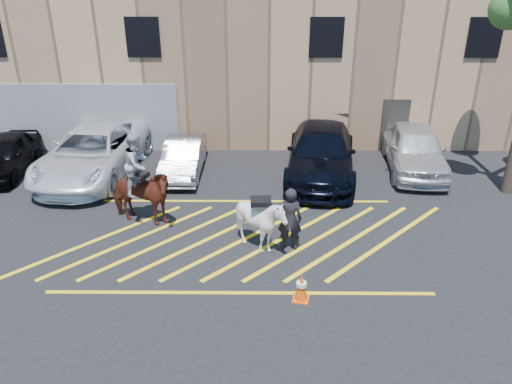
{
  "coord_description": "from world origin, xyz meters",
  "views": [
    {
      "loc": [
        0.46,
        -12.7,
        7.47
      ],
      "look_at": [
        0.37,
        0.2,
        1.3
      ],
      "focal_mm": 35.0,
      "sensor_mm": 36.0,
      "label": 1
    }
  ],
  "objects_px": {
    "mounted_bay": "(140,189)",
    "saddled_white": "(261,223)",
    "car_black_suv": "(5,155)",
    "car_blue_suv": "(321,152)",
    "traffic_cone": "(301,287)",
    "handler": "(290,219)",
    "car_white_pickup": "(93,152)",
    "car_silver_sedan": "(183,157)",
    "car_white_suv": "(415,148)"
  },
  "relations": [
    {
      "from": "car_white_pickup",
      "to": "traffic_cone",
      "type": "bearing_deg",
      "value": -41.08
    },
    {
      "from": "car_black_suv",
      "to": "handler",
      "type": "bearing_deg",
      "value": -30.67
    },
    {
      "from": "car_black_suv",
      "to": "car_silver_sedan",
      "type": "xyz_separation_m",
      "value": [
        6.66,
        -0.04,
        -0.07
      ]
    },
    {
      "from": "car_white_pickup",
      "to": "car_silver_sedan",
      "type": "relative_size",
      "value": 1.61
    },
    {
      "from": "saddled_white",
      "to": "traffic_cone",
      "type": "xyz_separation_m",
      "value": [
        0.96,
        -2.26,
        -0.48
      ]
    },
    {
      "from": "car_white_suv",
      "to": "mounted_bay",
      "type": "xyz_separation_m",
      "value": [
        -9.43,
        -4.31,
        0.32
      ]
    },
    {
      "from": "car_silver_sedan",
      "to": "car_white_pickup",
      "type": "bearing_deg",
      "value": -177.55
    },
    {
      "from": "car_blue_suv",
      "to": "traffic_cone",
      "type": "distance_m",
      "value": 7.66
    },
    {
      "from": "car_blue_suv",
      "to": "mounted_bay",
      "type": "bearing_deg",
      "value": -139.37
    },
    {
      "from": "mounted_bay",
      "to": "saddled_white",
      "type": "xyz_separation_m",
      "value": [
        3.61,
        -1.47,
        -0.32
      ]
    },
    {
      "from": "mounted_bay",
      "to": "handler",
      "type": "bearing_deg",
      "value": -17.94
    },
    {
      "from": "car_silver_sedan",
      "to": "car_blue_suv",
      "type": "relative_size",
      "value": 0.65
    },
    {
      "from": "car_white_suv",
      "to": "handler",
      "type": "relative_size",
      "value": 2.68
    },
    {
      "from": "car_silver_sedan",
      "to": "traffic_cone",
      "type": "height_order",
      "value": "car_silver_sedan"
    },
    {
      "from": "handler",
      "to": "car_blue_suv",
      "type": "bearing_deg",
      "value": -98.96
    },
    {
      "from": "saddled_white",
      "to": "traffic_cone",
      "type": "height_order",
      "value": "saddled_white"
    },
    {
      "from": "mounted_bay",
      "to": "traffic_cone",
      "type": "xyz_separation_m",
      "value": [
        4.56,
        -3.73,
        -0.8
      ]
    },
    {
      "from": "car_black_suv",
      "to": "car_silver_sedan",
      "type": "distance_m",
      "value": 6.66
    },
    {
      "from": "car_blue_suv",
      "to": "traffic_cone",
      "type": "relative_size",
      "value": 8.19
    },
    {
      "from": "car_blue_suv",
      "to": "handler",
      "type": "relative_size",
      "value": 3.23
    },
    {
      "from": "car_silver_sedan",
      "to": "saddled_white",
      "type": "bearing_deg",
      "value": -61.47
    },
    {
      "from": "car_white_pickup",
      "to": "car_blue_suv",
      "type": "distance_m",
      "value": 8.42
    },
    {
      "from": "car_white_pickup",
      "to": "handler",
      "type": "xyz_separation_m",
      "value": [
        6.98,
        -5.17,
        0.06
      ]
    },
    {
      "from": "car_black_suv",
      "to": "mounted_bay",
      "type": "height_order",
      "value": "mounted_bay"
    },
    {
      "from": "traffic_cone",
      "to": "car_white_pickup",
      "type": "bearing_deg",
      "value": 133.73
    },
    {
      "from": "car_white_pickup",
      "to": "handler",
      "type": "height_order",
      "value": "handler"
    },
    {
      "from": "car_black_suv",
      "to": "car_white_suv",
      "type": "distance_m",
      "value": 15.37
    },
    {
      "from": "car_black_suv",
      "to": "traffic_cone",
      "type": "relative_size",
      "value": 5.71
    },
    {
      "from": "car_silver_sedan",
      "to": "car_blue_suv",
      "type": "bearing_deg",
      "value": -0.5
    },
    {
      "from": "car_silver_sedan",
      "to": "mounted_bay",
      "type": "xyz_separation_m",
      "value": [
        -0.73,
        -3.87,
        0.53
      ]
    },
    {
      "from": "car_white_pickup",
      "to": "car_silver_sedan",
      "type": "distance_m",
      "value": 3.32
    },
    {
      "from": "car_blue_suv",
      "to": "mounted_bay",
      "type": "height_order",
      "value": "mounted_bay"
    },
    {
      "from": "saddled_white",
      "to": "traffic_cone",
      "type": "relative_size",
      "value": 2.29
    },
    {
      "from": "car_blue_suv",
      "to": "handler",
      "type": "xyz_separation_m",
      "value": [
        -1.44,
        -5.23,
        0.06
      ]
    },
    {
      "from": "car_white_pickup",
      "to": "saddled_white",
      "type": "distance_m",
      "value": 8.1
    },
    {
      "from": "car_black_suv",
      "to": "saddled_white",
      "type": "xyz_separation_m",
      "value": [
        9.54,
        -5.38,
        0.13
      ]
    },
    {
      "from": "car_white_suv",
      "to": "car_white_pickup",
      "type": "bearing_deg",
      "value": -171.09
    },
    {
      "from": "car_silver_sedan",
      "to": "car_black_suv",
      "type": "bearing_deg",
      "value": 179.92
    },
    {
      "from": "car_black_suv",
      "to": "saddled_white",
      "type": "bearing_deg",
      "value": -32.79
    },
    {
      "from": "car_black_suv",
      "to": "car_white_suv",
      "type": "xyz_separation_m",
      "value": [
        15.36,
        0.4,
        0.13
      ]
    },
    {
      "from": "handler",
      "to": "traffic_cone",
      "type": "xyz_separation_m",
      "value": [
        0.17,
        -2.3,
        -0.56
      ]
    },
    {
      "from": "car_silver_sedan",
      "to": "car_blue_suv",
      "type": "distance_m",
      "value": 5.11
    },
    {
      "from": "car_silver_sedan",
      "to": "mounted_bay",
      "type": "height_order",
      "value": "mounted_bay"
    },
    {
      "from": "car_black_suv",
      "to": "handler",
      "type": "xyz_separation_m",
      "value": [
        10.33,
        -5.34,
        0.22
      ]
    },
    {
      "from": "car_blue_suv",
      "to": "car_white_suv",
      "type": "distance_m",
      "value": 3.63
    },
    {
      "from": "car_blue_suv",
      "to": "mounted_bay",
      "type": "distance_m",
      "value": 6.97
    },
    {
      "from": "car_black_suv",
      "to": "car_blue_suv",
      "type": "bearing_deg",
      "value": -3.86
    },
    {
      "from": "car_blue_suv",
      "to": "saddled_white",
      "type": "height_order",
      "value": "car_blue_suv"
    },
    {
      "from": "car_white_suv",
      "to": "mounted_bay",
      "type": "height_order",
      "value": "mounted_bay"
    },
    {
      "from": "car_silver_sedan",
      "to": "car_white_suv",
      "type": "height_order",
      "value": "car_white_suv"
    }
  ]
}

